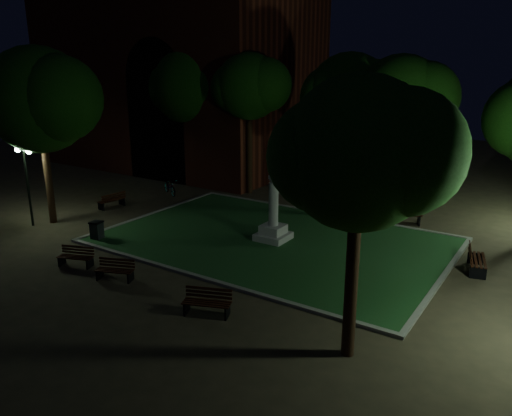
{
  "coord_description": "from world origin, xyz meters",
  "views": [
    {
      "loc": [
        11.2,
        -16.58,
        7.99
      ],
      "look_at": [
        -0.29,
        1.0,
        1.79
      ],
      "focal_mm": 35.0,
      "sensor_mm": 36.0,
      "label": 1
    }
  ],
  "objects_px": {
    "bench_near_right": "(207,303)",
    "monument": "(273,221)",
    "bench_right_side": "(475,260)",
    "bicycle": "(170,187)",
    "bench_near_left": "(115,270)",
    "trash_bin": "(97,231)",
    "bench_west_near": "(76,257)",
    "bench_far_side": "(403,216)",
    "bench_left_side": "(112,201)"
  },
  "relations": [
    {
      "from": "bench_near_right",
      "to": "monument",
      "type": "bearing_deg",
      "value": 82.89
    },
    {
      "from": "bench_right_side",
      "to": "bicycle",
      "type": "relative_size",
      "value": 1.01
    },
    {
      "from": "bench_near_right",
      "to": "bench_near_left",
      "type": "bearing_deg",
      "value": 155.95
    },
    {
      "from": "trash_bin",
      "to": "bench_west_near",
      "type": "bearing_deg",
      "value": -55.13
    },
    {
      "from": "trash_bin",
      "to": "bench_near_right",
      "type": "bearing_deg",
      "value": -17.67
    },
    {
      "from": "bench_west_near",
      "to": "bench_far_side",
      "type": "xyz_separation_m",
      "value": [
        9.43,
        12.56,
        0.09
      ]
    },
    {
      "from": "bench_near_left",
      "to": "bench_far_side",
      "type": "distance_m",
      "value": 14.45
    },
    {
      "from": "monument",
      "to": "bench_left_side",
      "type": "bearing_deg",
      "value": -178.24
    },
    {
      "from": "bench_left_side",
      "to": "bench_right_side",
      "type": "xyz_separation_m",
      "value": [
        18.93,
        1.76,
        0.05
      ]
    },
    {
      "from": "monument",
      "to": "bench_far_side",
      "type": "distance_m",
      "value": 7.14
    },
    {
      "from": "monument",
      "to": "bench_right_side",
      "type": "relative_size",
      "value": 1.71
    },
    {
      "from": "bench_right_side",
      "to": "trash_bin",
      "type": "relative_size",
      "value": 2.11
    },
    {
      "from": "bench_far_side",
      "to": "bicycle",
      "type": "height_order",
      "value": "bench_far_side"
    },
    {
      "from": "bench_near_left",
      "to": "trash_bin",
      "type": "height_order",
      "value": "trash_bin"
    },
    {
      "from": "bench_west_near",
      "to": "bench_left_side",
      "type": "relative_size",
      "value": 0.94
    },
    {
      "from": "bench_left_side",
      "to": "bicycle",
      "type": "xyz_separation_m",
      "value": [
        0.73,
        4.0,
        0.08
      ]
    },
    {
      "from": "bench_right_side",
      "to": "bicycle",
      "type": "bearing_deg",
      "value": 69.48
    },
    {
      "from": "bench_near_right",
      "to": "bench_far_side",
      "type": "distance_m",
      "value": 13.06
    },
    {
      "from": "bench_near_right",
      "to": "bench_right_side",
      "type": "distance_m",
      "value": 10.83
    },
    {
      "from": "bench_right_side",
      "to": "bicycle",
      "type": "height_order",
      "value": "bicycle"
    },
    {
      "from": "monument",
      "to": "bench_near_right",
      "type": "distance_m",
      "value": 7.36
    },
    {
      "from": "bench_far_side",
      "to": "bicycle",
      "type": "relative_size",
      "value": 1.02
    },
    {
      "from": "trash_bin",
      "to": "bicycle",
      "type": "xyz_separation_m",
      "value": [
        -2.82,
        8.01,
        0.04
      ]
    },
    {
      "from": "bench_near_left",
      "to": "trash_bin",
      "type": "bearing_deg",
      "value": 126.24
    },
    {
      "from": "bench_near_left",
      "to": "bench_west_near",
      "type": "bearing_deg",
      "value": 156.88
    },
    {
      "from": "bench_right_side",
      "to": "bench_far_side",
      "type": "distance_m",
      "value": 6.0
    },
    {
      "from": "bench_near_left",
      "to": "bicycle",
      "type": "relative_size",
      "value": 0.82
    },
    {
      "from": "bench_near_right",
      "to": "bench_right_side",
      "type": "bearing_deg",
      "value": 30.78
    },
    {
      "from": "trash_bin",
      "to": "bench_left_side",
      "type": "bearing_deg",
      "value": 131.46
    },
    {
      "from": "bicycle",
      "to": "bench_near_left",
      "type": "bearing_deg",
      "value": -118.52
    },
    {
      "from": "bench_west_near",
      "to": "bench_right_side",
      "type": "height_order",
      "value": "bench_right_side"
    },
    {
      "from": "bench_near_left",
      "to": "bench_left_side",
      "type": "distance_m",
      "value": 10.09
    },
    {
      "from": "bench_left_side",
      "to": "bicycle",
      "type": "bearing_deg",
      "value": 175.38
    },
    {
      "from": "bench_near_left",
      "to": "bench_left_side",
      "type": "relative_size",
      "value": 0.94
    },
    {
      "from": "bench_right_side",
      "to": "trash_bin",
      "type": "bearing_deg",
      "value": 97.06
    },
    {
      "from": "bench_near_left",
      "to": "bench_left_side",
      "type": "height_order",
      "value": "bench_left_side"
    },
    {
      "from": "bench_west_near",
      "to": "bicycle",
      "type": "relative_size",
      "value": 0.82
    },
    {
      "from": "monument",
      "to": "bench_near_left",
      "type": "bearing_deg",
      "value": -112.18
    },
    {
      "from": "monument",
      "to": "bench_right_side",
      "type": "xyz_separation_m",
      "value": [
        8.46,
        1.43,
        -0.5
      ]
    },
    {
      "from": "bench_near_right",
      "to": "bicycle",
      "type": "bearing_deg",
      "value": 115.61
    },
    {
      "from": "bench_far_side",
      "to": "bench_near_left",
      "type": "bearing_deg",
      "value": 36.7
    },
    {
      "from": "bench_left_side",
      "to": "bench_west_near",
      "type": "bearing_deg",
      "value": 44.75
    },
    {
      "from": "trash_bin",
      "to": "bicycle",
      "type": "bearing_deg",
      "value": 109.39
    },
    {
      "from": "bench_near_left",
      "to": "bicycle",
      "type": "bearing_deg",
      "value": 101.41
    },
    {
      "from": "bench_near_left",
      "to": "bench_near_right",
      "type": "relative_size",
      "value": 0.91
    },
    {
      "from": "bench_right_side",
      "to": "bench_far_side",
      "type": "relative_size",
      "value": 0.98
    },
    {
      "from": "bench_near_left",
      "to": "trash_bin",
      "type": "relative_size",
      "value": 1.72
    },
    {
      "from": "monument",
      "to": "trash_bin",
      "type": "relative_size",
      "value": 3.61
    },
    {
      "from": "bench_near_right",
      "to": "bench_west_near",
      "type": "xyz_separation_m",
      "value": [
        -6.98,
        0.27,
        -0.04
      ]
    },
    {
      "from": "bench_near_right",
      "to": "bench_west_near",
      "type": "relative_size",
      "value": 1.1
    }
  ]
}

